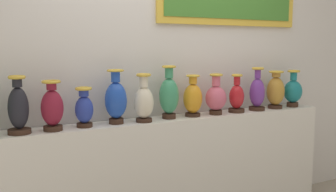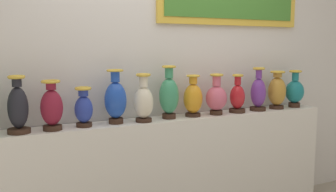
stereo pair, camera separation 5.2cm
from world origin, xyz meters
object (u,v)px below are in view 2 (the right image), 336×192
object	(u,v)px
vase_ivory	(144,101)
vase_violet	(258,93)
vase_amber	(193,98)
vase_teal	(295,91)
vase_sapphire	(116,99)
vase_crimson	(237,97)
vase_jade	(169,95)
vase_onyx	(18,108)
vase_ochre	(277,91)
vase_cobalt	(84,108)
vase_rose	(216,97)
vase_burgundy	(52,107)

from	to	relation	value
vase_ivory	vase_violet	bearing A→B (deg)	1.11
vase_amber	vase_teal	distance (m)	1.15
vase_sapphire	vase_crimson	world-z (taller)	vase_sapphire
vase_jade	vase_crimson	distance (m)	0.69
vase_onyx	vase_ochre	distance (m)	2.32
vase_ivory	vase_violet	distance (m)	1.17
vase_crimson	vase_ochre	bearing A→B (deg)	0.41
vase_cobalt	vase_amber	xyz separation A→B (m)	(0.94, 0.01, 0.02)
vase_jade	vase_teal	world-z (taller)	vase_jade
vase_amber	vase_rose	bearing A→B (deg)	-4.19
vase_cobalt	vase_ivory	world-z (taller)	vase_ivory
vase_onyx	vase_violet	world-z (taller)	vase_violet
vase_onyx	vase_violet	distance (m)	2.09
vase_amber	vase_violet	world-z (taller)	vase_violet
vase_sapphire	vase_jade	world-z (taller)	vase_jade
vase_ivory	vase_cobalt	bearing A→B (deg)	176.99
vase_burgundy	vase_amber	world-z (taller)	vase_burgundy
vase_violet	vase_teal	distance (m)	0.46
vase_burgundy	vase_violet	distance (m)	1.87
vase_jade	vase_ochre	bearing A→B (deg)	-0.58
vase_ivory	vase_crimson	bearing A→B (deg)	1.44
vase_violet	vase_teal	size ratio (longest dim) A/B	1.11
vase_sapphire	vase_rose	xyz separation A→B (m)	(0.91, -0.02, -0.03)
vase_jade	vase_amber	bearing A→B (deg)	-1.86
vase_burgundy	vase_ochre	size ratio (longest dim) A/B	0.99
vase_sapphire	vase_rose	bearing A→B (deg)	-1.38
vase_rose	vase_ochre	size ratio (longest dim) A/B	0.99
vase_cobalt	vase_ochre	xyz separation A→B (m)	(1.87, 0.00, 0.03)
vase_ivory	vase_ochre	xyz separation A→B (m)	(1.40, 0.03, 0.01)
vase_crimson	vase_violet	xyz separation A→B (m)	(0.24, -0.00, 0.03)
vase_crimson	vase_jade	bearing A→B (deg)	178.75
vase_sapphire	vase_crimson	xyz separation A→B (m)	(1.15, -0.01, -0.05)
vase_onyx	vase_cobalt	size ratio (longest dim) A/B	1.34
vase_jade	vase_ochre	distance (m)	1.15
vase_amber	vase_cobalt	bearing A→B (deg)	-179.62
vase_crimson	vase_ochre	size ratio (longest dim) A/B	0.96
vase_rose	vase_ochre	xyz separation A→B (m)	(0.70, 0.01, 0.02)
vase_violet	vase_ochre	size ratio (longest dim) A/B	1.11
vase_ivory	vase_teal	size ratio (longest dim) A/B	1.05
vase_rose	vase_crimson	distance (m)	0.23
vase_cobalt	vase_ivory	bearing A→B (deg)	-3.01
vase_violet	vase_ochre	distance (m)	0.23
vase_ochre	vase_teal	bearing A→B (deg)	-0.98
vase_burgundy	vase_rose	size ratio (longest dim) A/B	1.00
vase_burgundy	vase_ochre	distance (m)	2.10
vase_onyx	vase_burgundy	distance (m)	0.22
vase_amber	vase_ochre	bearing A→B (deg)	-0.27
vase_amber	vase_crimson	bearing A→B (deg)	-0.95
vase_amber	vase_rose	world-z (taller)	vase_rose
vase_burgundy	vase_sapphire	size ratio (longest dim) A/B	0.86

